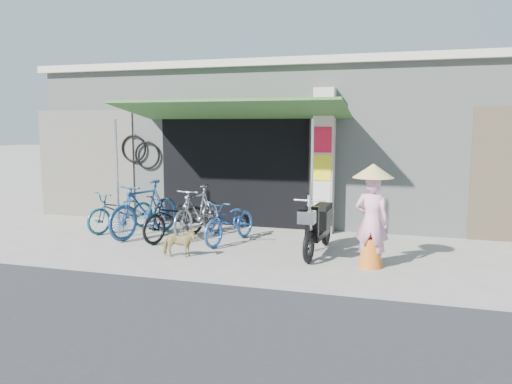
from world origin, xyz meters
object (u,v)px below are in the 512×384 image
(bike_black, at_px, (176,217))
(nun, at_px, (372,216))
(bike_blue, at_px, (145,209))
(bike_navy, at_px, (230,221))
(bike_teal, at_px, (122,211))
(bike_silver, at_px, (197,211))
(street_dog, at_px, (179,243))
(moped, at_px, (319,226))

(bike_black, relative_size, nun, 1.04)
(bike_blue, xyz_separation_m, bike_navy, (1.85, -0.04, -0.14))
(bike_navy, bearing_deg, bike_blue, -166.66)
(bike_teal, distance_m, bike_black, 1.51)
(bike_silver, distance_m, street_dog, 1.67)
(bike_blue, bearing_deg, bike_navy, 16.11)
(bike_teal, xyz_separation_m, bike_silver, (1.77, -0.03, 0.09))
(street_dog, bearing_deg, bike_silver, -4.06)
(bike_black, height_order, street_dog, bike_black)
(bike_silver, distance_m, bike_navy, 0.90)
(bike_navy, relative_size, street_dog, 2.77)
(bike_silver, height_order, moped, moped)
(bike_blue, bearing_deg, moped, 11.91)
(bike_blue, distance_m, bike_black, 0.73)
(bike_teal, bearing_deg, nun, 9.38)
(bike_black, distance_m, bike_silver, 0.49)
(moped, bearing_deg, bike_navy, 174.01)
(street_dog, bearing_deg, moped, -82.30)
(bike_blue, bearing_deg, bike_black, 11.58)
(bike_blue, bearing_deg, bike_silver, 33.46)
(moped, bearing_deg, bike_blue, 178.38)
(street_dog, relative_size, moped, 0.31)
(bike_teal, distance_m, nun, 5.47)
(bike_black, bearing_deg, bike_teal, -177.53)
(bike_blue, height_order, bike_black, bike_blue)
(nun, bearing_deg, moped, -27.24)
(bike_blue, xyz_separation_m, bike_black, (0.71, -0.07, -0.11))
(bike_blue, xyz_separation_m, street_dog, (1.36, -1.32, -0.32))
(bike_teal, xyz_separation_m, street_dog, (2.10, -1.65, -0.19))
(bike_blue, height_order, moped, bike_blue)
(bike_silver, bearing_deg, moped, -5.61)
(bike_teal, bearing_deg, moped, 14.68)
(bike_blue, relative_size, bike_navy, 1.16)
(bike_navy, height_order, street_dog, bike_navy)
(moped, distance_m, nun, 1.20)
(bike_blue, distance_m, nun, 4.66)
(nun, bearing_deg, bike_black, -6.05)
(bike_teal, height_order, bike_blue, bike_blue)
(nun, bearing_deg, bike_silver, -12.65)
(bike_silver, xyz_separation_m, bike_navy, (0.82, -0.34, -0.10))
(bike_navy, distance_m, street_dog, 1.38)
(bike_black, bearing_deg, bike_silver, 67.70)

